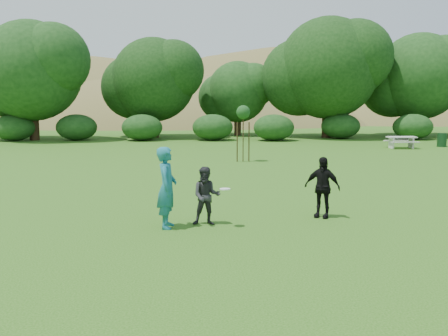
{
  "coord_description": "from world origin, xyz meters",
  "views": [
    {
      "loc": [
        -0.98,
        -12.03,
        3.23
      ],
      "look_at": [
        0.0,
        3.0,
        1.1
      ],
      "focal_mm": 40.0,
      "sensor_mm": 36.0,
      "label": 1
    }
  ],
  "objects_px": {
    "player_grey": "(206,196)",
    "sapling": "(243,114)",
    "player_teal": "(167,188)",
    "picnic_table": "(401,140)",
    "player_black": "(322,187)",
    "trash_can_near": "(442,140)"
  },
  "relations": [
    {
      "from": "player_grey",
      "to": "sapling",
      "type": "height_order",
      "value": "sapling"
    },
    {
      "from": "player_grey",
      "to": "player_teal",
      "type": "bearing_deg",
      "value": -164.95
    },
    {
      "from": "player_grey",
      "to": "sapling",
      "type": "bearing_deg",
      "value": 82.75
    },
    {
      "from": "sapling",
      "to": "picnic_table",
      "type": "bearing_deg",
      "value": 29.03
    },
    {
      "from": "player_black",
      "to": "picnic_table",
      "type": "distance_m",
      "value": 20.58
    },
    {
      "from": "player_black",
      "to": "trash_can_near",
      "type": "bearing_deg",
      "value": 86.65
    },
    {
      "from": "player_teal",
      "to": "trash_can_near",
      "type": "bearing_deg",
      "value": -36.59
    },
    {
      "from": "player_grey",
      "to": "trash_can_near",
      "type": "xyz_separation_m",
      "value": [
        16.16,
        19.42,
        -0.3
      ]
    },
    {
      "from": "sapling",
      "to": "picnic_table",
      "type": "height_order",
      "value": "sapling"
    },
    {
      "from": "picnic_table",
      "to": "sapling",
      "type": "bearing_deg",
      "value": -150.97
    },
    {
      "from": "trash_can_near",
      "to": "sapling",
      "type": "height_order",
      "value": "sapling"
    },
    {
      "from": "player_black",
      "to": "trash_can_near",
      "type": "relative_size",
      "value": 1.85
    },
    {
      "from": "player_black",
      "to": "trash_can_near",
      "type": "distance_m",
      "value": 22.88
    },
    {
      "from": "player_black",
      "to": "sapling",
      "type": "xyz_separation_m",
      "value": [
        -0.91,
        12.01,
        1.59
      ]
    },
    {
      "from": "player_grey",
      "to": "sapling",
      "type": "xyz_separation_m",
      "value": [
        2.24,
        12.61,
        1.67
      ]
    },
    {
      "from": "trash_can_near",
      "to": "sapling",
      "type": "relative_size",
      "value": 0.32
    },
    {
      "from": "player_grey",
      "to": "player_black",
      "type": "distance_m",
      "value": 3.21
    },
    {
      "from": "player_teal",
      "to": "player_black",
      "type": "distance_m",
      "value": 4.22
    },
    {
      "from": "picnic_table",
      "to": "player_black",
      "type": "bearing_deg",
      "value": -118.83
    },
    {
      "from": "player_black",
      "to": "trash_can_near",
      "type": "height_order",
      "value": "player_black"
    },
    {
      "from": "player_grey",
      "to": "player_black",
      "type": "xyz_separation_m",
      "value": [
        3.15,
        0.6,
        0.08
      ]
    },
    {
      "from": "sapling",
      "to": "picnic_table",
      "type": "relative_size",
      "value": 1.58
    }
  ]
}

